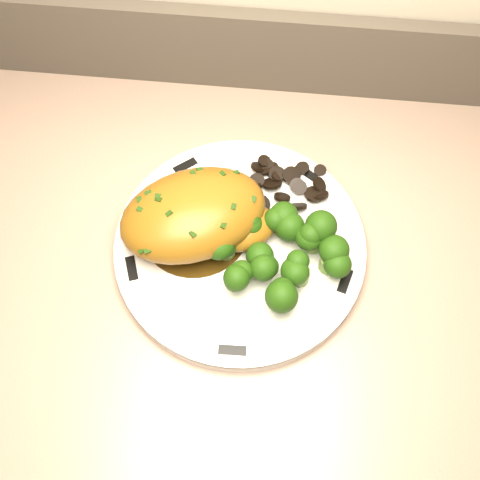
# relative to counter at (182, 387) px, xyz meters

# --- Properties ---
(counter) EXTENTS (2.15, 0.71, 1.05)m
(counter) POSITION_rel_counter_xyz_m (0.00, 0.00, 0.00)
(counter) COLOR brown
(counter) RESTS_ON ground
(plate) EXTENTS (0.32, 0.32, 0.02)m
(plate) POSITION_rel_counter_xyz_m (0.10, 0.06, 0.47)
(plate) COLOR white
(plate) RESTS_ON counter
(rim_accent_0) EXTENTS (0.03, 0.03, 0.00)m
(rim_accent_0) POSITION_rel_counter_xyz_m (0.17, 0.17, 0.48)
(rim_accent_0) COLOR black
(rim_accent_0) RESTS_ON plate
(rim_accent_1) EXTENTS (0.03, 0.03, 0.00)m
(rim_accent_1) POSITION_rel_counter_xyz_m (0.02, 0.16, 0.48)
(rim_accent_1) COLOR black
(rim_accent_1) RESTS_ON plate
(rim_accent_2) EXTENTS (0.02, 0.03, 0.00)m
(rim_accent_2) POSITION_rel_counter_xyz_m (-0.02, 0.02, 0.48)
(rim_accent_2) COLOR black
(rim_accent_2) RESTS_ON plate
(rim_accent_3) EXTENTS (0.03, 0.01, 0.00)m
(rim_accent_3) POSITION_rel_counter_xyz_m (0.10, -0.06, 0.48)
(rim_accent_3) COLOR black
(rim_accent_3) RESTS_ON plate
(rim_accent_4) EXTENTS (0.02, 0.03, 0.00)m
(rim_accent_4) POSITION_rel_counter_xyz_m (0.22, 0.03, 0.48)
(rim_accent_4) COLOR black
(rim_accent_4) RESTS_ON plate
(gravy_pool) EXTENTS (0.13, 0.13, 0.00)m
(gravy_pool) POSITION_rel_counter_xyz_m (0.05, 0.08, 0.48)
(gravy_pool) COLOR #352309
(gravy_pool) RESTS_ON plate
(chicken_breast) EXTENTS (0.20, 0.17, 0.06)m
(chicken_breast) POSITION_rel_counter_xyz_m (0.05, 0.08, 0.51)
(chicken_breast) COLOR #956119
(chicken_breast) RESTS_ON plate
(mushroom_pile) EXTENTS (0.09, 0.07, 0.02)m
(mushroom_pile) POSITION_rel_counter_xyz_m (0.14, 0.14, 0.48)
(mushroom_pile) COLOR black
(mushroom_pile) RESTS_ON plate
(broccoli_florets) EXTENTS (0.14, 0.12, 0.05)m
(broccoli_florets) POSITION_rel_counter_xyz_m (0.14, 0.04, 0.51)
(broccoli_florets) COLOR olive
(broccoli_florets) RESTS_ON plate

